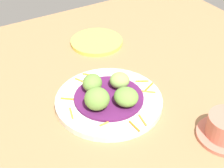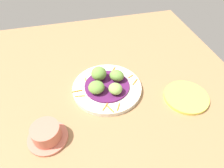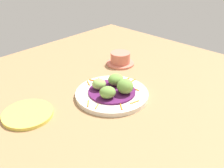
% 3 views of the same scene
% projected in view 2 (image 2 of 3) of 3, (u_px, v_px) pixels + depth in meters
% --- Properties ---
extents(table_surface, '(1.10, 1.10, 0.02)m').
position_uv_depth(table_surface, '(93.00, 101.00, 0.71)').
color(table_surface, '#936D47').
rests_on(table_surface, ground).
extents(main_plate, '(0.24, 0.24, 0.02)m').
position_uv_depth(main_plate, '(107.00, 88.00, 0.72)').
color(main_plate, silver).
rests_on(main_plate, table_surface).
extents(cabbage_bed, '(0.15, 0.15, 0.01)m').
position_uv_depth(cabbage_bed, '(107.00, 86.00, 0.72)').
color(cabbage_bed, '#51194C').
rests_on(cabbage_bed, main_plate).
extents(carrot_garnish, '(0.22, 0.23, 0.00)m').
position_uv_depth(carrot_garnish, '(106.00, 88.00, 0.71)').
color(carrot_garnish, orange).
rests_on(carrot_garnish, main_plate).
extents(guac_scoop_left, '(0.08, 0.08, 0.05)m').
position_uv_depth(guac_scoop_left, '(99.00, 73.00, 0.72)').
color(guac_scoop_left, olive).
rests_on(guac_scoop_left, cabbage_bed).
extents(guac_scoop_center, '(0.06, 0.06, 0.04)m').
position_uv_depth(guac_scoop_center, '(96.00, 87.00, 0.68)').
color(guac_scoop_center, olive).
rests_on(guac_scoop_center, cabbage_bed).
extents(guac_scoop_right, '(0.06, 0.06, 0.03)m').
position_uv_depth(guac_scoop_right, '(115.00, 89.00, 0.68)').
color(guac_scoop_right, '#84A851').
rests_on(guac_scoop_right, cabbage_bed).
extents(guac_scoop_back, '(0.07, 0.07, 0.04)m').
position_uv_depth(guac_scoop_back, '(117.00, 76.00, 0.72)').
color(guac_scoop_back, olive).
rests_on(guac_scoop_back, cabbage_bed).
extents(side_plate_small, '(0.15, 0.15, 0.01)m').
position_uv_depth(side_plate_small, '(186.00, 97.00, 0.70)').
color(side_plate_small, '#E0CC4C').
rests_on(side_plate_small, table_surface).
extents(terracotta_bowl, '(0.11, 0.11, 0.05)m').
position_uv_depth(terracotta_bowl, '(47.00, 134.00, 0.58)').
color(terracotta_bowl, '#C66B56').
rests_on(terracotta_bowl, table_surface).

